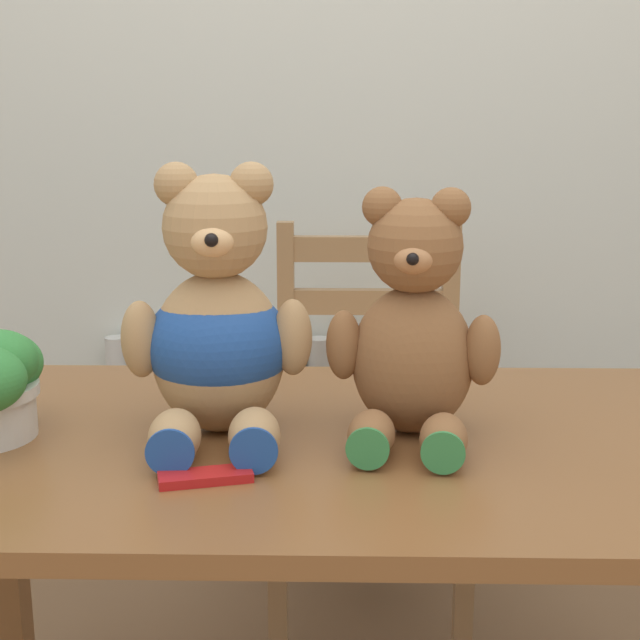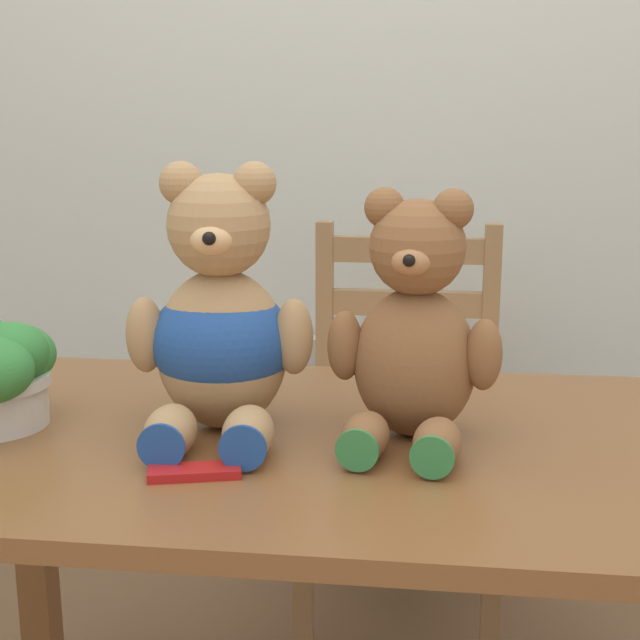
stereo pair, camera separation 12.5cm
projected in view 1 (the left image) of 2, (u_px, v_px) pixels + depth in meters
The scene contains 7 objects.
wall_back at pixel (341, 56), 2.33m from camera, with size 8.00×0.04×2.60m, color silver.
radiator at pixel (221, 444), 2.50m from camera, with size 0.63×0.10×0.55m.
dining_table at pixel (339, 503), 1.29m from camera, with size 1.34×0.71×0.70m.
wooden_chair_behind at pixel (370, 417), 2.07m from camera, with size 0.44×0.42×0.90m.
teddy_bear_left at pixel (219, 329), 1.25m from camera, with size 0.27×0.28×0.38m.
teddy_bear_right at pixel (415, 332), 1.24m from camera, with size 0.25×0.26×0.35m.
chocolate_bar at pixel (207, 477), 1.11m from camera, with size 0.12×0.04×0.01m, color red.
Camera 1 is at (-0.00, -0.84, 1.15)m, focal length 50.00 mm.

